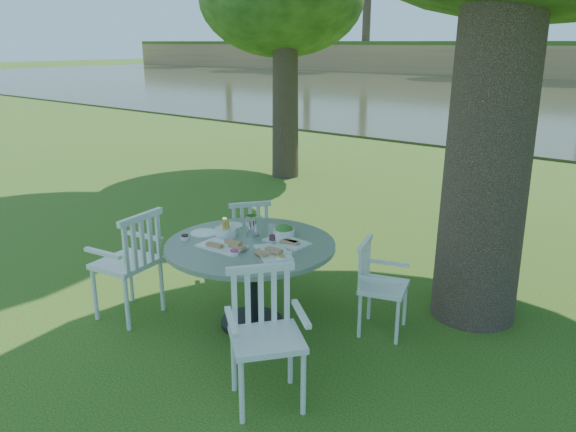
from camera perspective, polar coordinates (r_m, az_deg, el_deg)
The scene contains 7 objects.
ground at distance 5.58m, azimuth -1.29°, elevation -8.84°, with size 140.00×140.00×0.00m, color #20410D.
table at distance 4.94m, azimuth -3.82°, elevation -4.26°, with size 1.48×1.48×0.78m.
chair_ne at distance 4.96m, azimuth 8.81°, elevation -6.39°, with size 0.49×0.51×0.82m.
chair_nw at distance 6.01m, azimuth -4.01°, elevation -1.67°, with size 0.59×0.60×0.87m.
chair_sw at distance 5.26m, azimuth -15.39°, elevation -4.06°, with size 0.55×0.58×1.02m.
chair_se at distance 4.01m, azimuth -2.44°, elevation -10.91°, with size 0.66×0.66×0.96m.
tableware at distance 4.95m, azimuth -3.69°, elevation -2.08°, with size 1.18×0.79×0.20m.
Camera 1 is at (3.22, -3.84, 2.46)m, focal length 35.00 mm.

